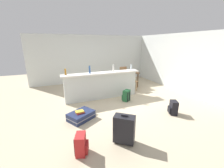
{
  "coord_description": "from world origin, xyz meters",
  "views": [
    {
      "loc": [
        -2.08,
        -4.61,
        2.09
      ],
      "look_at": [
        -0.14,
        0.07,
        0.62
      ],
      "focal_mm": 22.75,
      "sensor_mm": 36.0,
      "label": 1
    }
  ],
  "objects": [
    {
      "name": "backpack_green",
      "position": [
        0.3,
        -0.25,
        0.2
      ],
      "size": [
        0.33,
        0.33,
        0.42
      ],
      "color": "#286B3D",
      "rests_on": "ground_plane"
    },
    {
      "name": "wall_right",
      "position": [
        3.05,
        0.3,
        1.25
      ],
      "size": [
        0.1,
        6.0,
        2.5
      ],
      "primitive_type": "cube",
      "color": "silver",
      "rests_on": "ground_plane"
    },
    {
      "name": "bar_countertop",
      "position": [
        -0.44,
        0.34,
        1.0
      ],
      "size": [
        2.96,
        0.4,
        0.05
      ],
      "primitive_type": "cube",
      "color": "white",
      "rests_on": "partition_half_wall"
    },
    {
      "name": "bottle_clear",
      "position": [
        0.82,
        0.37,
        1.14
      ],
      "size": [
        0.06,
        0.06,
        0.22
      ],
      "primitive_type": "cylinder",
      "color": "silver",
      "rests_on": "bar_countertop"
    },
    {
      "name": "bottle_white",
      "position": [
        -0.01,
        0.26,
        1.16
      ],
      "size": [
        0.06,
        0.06,
        0.27
      ],
      "primitive_type": "cylinder",
      "color": "silver",
      "rests_on": "bar_countertop"
    },
    {
      "name": "backpack_red",
      "position": [
        -1.75,
        -2.26,
        0.2
      ],
      "size": [
        0.3,
        0.32,
        0.42
      ],
      "color": "red",
      "rests_on": "ground_plane"
    },
    {
      "name": "suitcase_upright_black",
      "position": [
        -0.83,
        -2.28,
        0.33
      ],
      "size": [
        0.49,
        0.47,
        0.67
      ],
      "color": "black",
      "rests_on": "ground_plane"
    },
    {
      "name": "dining_table",
      "position": [
        1.09,
        1.35,
        0.65
      ],
      "size": [
        1.1,
        0.8,
        0.74
      ],
      "color": "#4C331E",
      "rests_on": "ground_plane"
    },
    {
      "name": "book_stack",
      "position": [
        -1.55,
        -0.99,
        0.25
      ],
      "size": [
        0.25,
        0.21,
        0.06
      ],
      "color": "#AD2D2D",
      "rests_on": "suitcase_flat_navy"
    },
    {
      "name": "suitcase_flat_navy",
      "position": [
        -1.51,
        -0.96,
        0.11
      ],
      "size": [
        0.88,
        0.77,
        0.22
      ],
      "color": "#1E284C",
      "rests_on": "ground_plane"
    },
    {
      "name": "ground_plane",
      "position": [
        0.0,
        0.0,
        -0.03
      ],
      "size": [
        13.0,
        13.0,
        0.05
      ],
      "primitive_type": "cube",
      "color": "#BCAD8E"
    },
    {
      "name": "partition_half_wall",
      "position": [
        -0.44,
        0.34,
        0.49
      ],
      "size": [
        2.8,
        0.2,
        0.98
      ],
      "primitive_type": "cube",
      "color": "silver",
      "rests_on": "ground_plane"
    },
    {
      "name": "bottle_amber",
      "position": [
        -1.73,
        0.42,
        1.13
      ],
      "size": [
        0.06,
        0.06,
        0.22
      ],
      "primitive_type": "cylinder",
      "color": "#9E661E",
      "rests_on": "bar_countertop"
    },
    {
      "name": "dining_chair_far_side",
      "position": [
        1.15,
        1.84,
        0.52
      ],
      "size": [
        0.44,
        0.44,
        0.93
      ],
      "color": "#9E754C",
      "rests_on": "ground_plane"
    },
    {
      "name": "dining_chair_near_partition",
      "position": [
        1.07,
        0.82,
        0.52
      ],
      "size": [
        0.48,
        0.48,
        0.93
      ],
      "color": "#9E754C",
      "rests_on": "ground_plane"
    },
    {
      "name": "backpack_black",
      "position": [
        1.13,
        -1.7,
        0.2
      ],
      "size": [
        0.32,
        0.33,
        0.42
      ],
      "color": "black",
      "rests_on": "ground_plane"
    },
    {
      "name": "wall_back",
      "position": [
        0.0,
        3.05,
        1.25
      ],
      "size": [
        6.6,
        0.1,
        2.5
      ],
      "primitive_type": "cube",
      "color": "silver",
      "rests_on": "ground_plane"
    },
    {
      "name": "bottle_blue",
      "position": [
        -0.9,
        0.34,
        1.17
      ],
      "size": [
        0.06,
        0.06,
        0.28
      ],
      "primitive_type": "cylinder",
      "color": "#284C89",
      "rests_on": "bar_countertop"
    }
  ]
}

